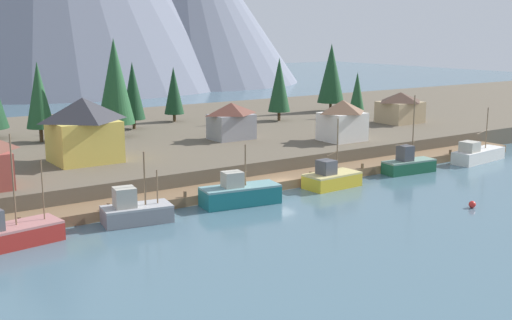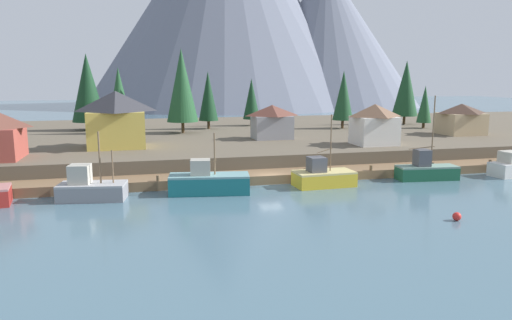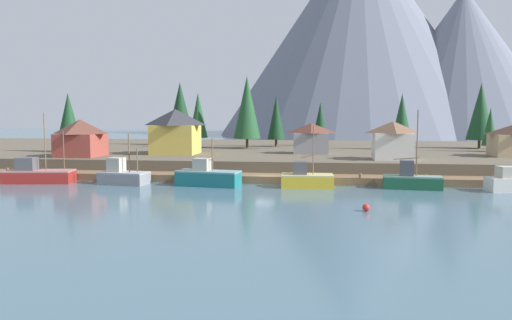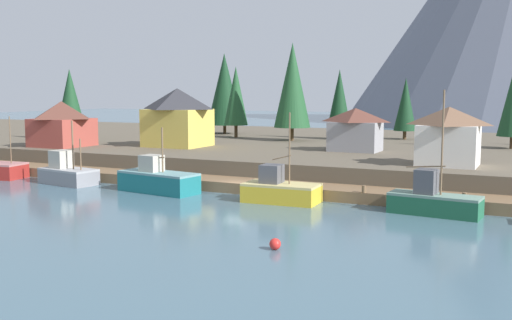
# 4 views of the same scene
# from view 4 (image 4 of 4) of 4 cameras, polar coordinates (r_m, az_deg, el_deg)

# --- Properties ---
(ground_plane) EXTENTS (400.00, 400.00, 1.00)m
(ground_plane) POSITION_cam_4_polar(r_m,az_deg,el_deg) (73.31, 5.36, -1.25)
(ground_plane) COLOR #476675
(dock) EXTENTS (80.00, 4.00, 1.60)m
(dock) POSITION_cam_4_polar(r_m,az_deg,el_deg) (56.81, -1.00, -2.47)
(dock) COLOR brown
(dock) RESTS_ON ground_plane
(shoreline_bank) EXTENTS (400.00, 56.00, 2.50)m
(shoreline_bank) POSITION_cam_4_polar(r_m,az_deg,el_deg) (84.39, 8.22, 0.93)
(shoreline_bank) COLOR brown
(shoreline_bank) RESTS_ON ground_plane
(fishing_boat_grey) EXTENTS (6.55, 3.86, 6.53)m
(fishing_boat_grey) POSITION_cam_4_polar(r_m,az_deg,el_deg) (64.01, -17.57, -1.21)
(fishing_boat_grey) COLOR gray
(fishing_boat_grey) RESTS_ON ground_plane
(fishing_boat_teal) EXTENTS (8.31, 4.10, 6.11)m
(fishing_boat_teal) POSITION_cam_4_polar(r_m,az_deg,el_deg) (56.80, -9.36, -1.91)
(fishing_boat_teal) COLOR #196B70
(fishing_boat_teal) RESTS_ON ground_plane
(fishing_boat_yellow) EXTENTS (6.49, 3.46, 7.67)m
(fishing_boat_yellow) POSITION_cam_4_polar(r_m,az_deg,el_deg) (51.04, 2.33, -2.90)
(fishing_boat_yellow) COLOR gold
(fishing_boat_yellow) RESTS_ON ground_plane
(fishing_boat_green) EXTENTS (7.05, 3.02, 9.54)m
(fishing_boat_green) POSITION_cam_4_polar(r_m,az_deg,el_deg) (47.78, 16.57, -3.73)
(fishing_boat_green) COLOR #1E5B3D
(fishing_boat_green) RESTS_ON ground_plane
(house_grey) EXTENTS (5.93, 4.34, 5.02)m
(house_grey) POSITION_cam_4_polar(r_m,az_deg,el_deg) (70.43, 9.46, 2.92)
(house_grey) COLOR gray
(house_grey) RESTS_ON shoreline_bank
(house_yellow) EXTENTS (7.46, 6.68, 7.33)m
(house_yellow) POSITION_cam_4_polar(r_m,az_deg,el_deg) (76.31, -7.50, 4.12)
(house_yellow) COLOR gold
(house_yellow) RESTS_ON shoreline_bank
(house_red) EXTENTS (6.42, 6.70, 5.71)m
(house_red) POSITION_cam_4_polar(r_m,az_deg,el_deg) (79.59, -18.03, 3.35)
(house_red) COLOR #9E4238
(house_red) RESTS_ON shoreline_bank
(house_white) EXTENTS (5.65, 4.98, 5.51)m
(house_white) POSITION_cam_4_polar(r_m,az_deg,el_deg) (58.66, 17.91, 2.23)
(house_white) COLOR silver
(house_white) RESTS_ON shoreline_bank
(conifer_near_right) EXTENTS (3.49, 3.49, 10.12)m
(conifer_near_right) POSITION_cam_4_polar(r_m,az_deg,el_deg) (87.94, 7.97, 5.75)
(conifer_near_right) COLOR #4C3823
(conifer_near_right) RESTS_ON shoreline_bank
(conifer_mid_left) EXTENTS (5.13, 5.13, 13.73)m
(conifer_mid_left) POSITION_cam_4_polar(r_m,az_deg,el_deg) (84.38, 3.49, 7.14)
(conifer_mid_left) COLOR #4C3823
(conifer_mid_left) RESTS_ON shoreline_bank
(conifer_mid_right) EXTENTS (3.64, 3.64, 10.71)m
(conifer_mid_right) POSITION_cam_4_polar(r_m,az_deg,el_deg) (90.36, -1.94, 6.14)
(conifer_mid_right) COLOR #4C3823
(conifer_mid_right) RESTS_ON shoreline_bank
(conifer_back_left) EXTENTS (3.23, 3.23, 8.92)m
(conifer_back_left) POSITION_cam_4_polar(r_m,az_deg,el_deg) (89.31, 14.08, 5.17)
(conifer_back_left) COLOR #4C3823
(conifer_back_left) RESTS_ON shoreline_bank
(conifer_back_right) EXTENTS (5.69, 5.69, 13.13)m
(conifer_back_right) POSITION_cam_4_polar(r_m,az_deg,el_deg) (98.46, -3.03, 6.77)
(conifer_back_right) COLOR #4C3823
(conifer_back_right) RESTS_ON shoreline_bank
(conifer_centre) EXTENTS (4.27, 4.27, 10.15)m
(conifer_centre) POSITION_cam_4_polar(r_m,az_deg,el_deg) (89.95, -17.32, 5.43)
(conifer_centre) COLOR #4C3823
(conifer_centre) RESTS_ON shoreline_bank
(channel_buoy) EXTENTS (0.70, 0.70, 0.70)m
(channel_buoy) POSITION_cam_4_polar(r_m,az_deg,el_deg) (35.99, 1.84, -8.02)
(channel_buoy) COLOR red
(channel_buoy) RESTS_ON ground_plane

